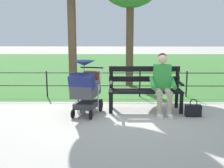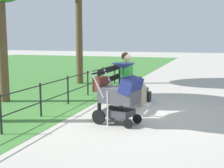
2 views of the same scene
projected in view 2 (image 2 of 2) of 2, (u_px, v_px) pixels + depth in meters
The scene contains 6 objects.
ground_plane at pixel (114, 115), 6.46m from camera, with size 60.00×60.00×0.00m, color #ADA89E.
park_bench at pixel (117, 86), 7.00m from camera, with size 1.60×0.61×0.96m.
person_on_bench at pixel (131, 78), 7.24m from camera, with size 0.53×0.74×1.28m.
stroller at pixel (120, 93), 5.66m from camera, with size 0.67×0.96×1.15m.
handbag at pixel (148, 96), 7.79m from camera, with size 0.32×0.14×0.37m.
park_fence at pixel (66, 88), 7.29m from camera, with size 8.78×0.04×0.70m.
Camera 2 is at (5.99, 1.93, 1.59)m, focal length 48.89 mm.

